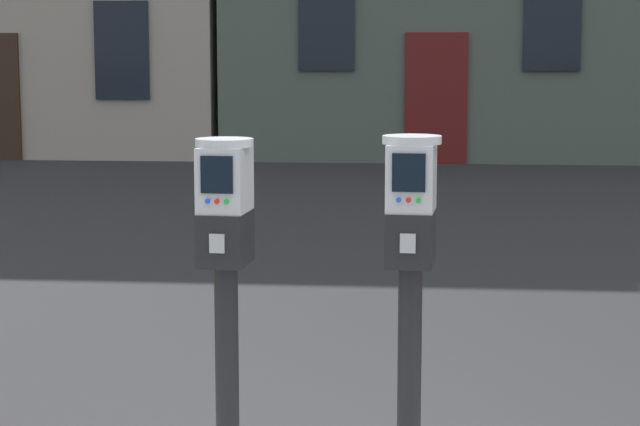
% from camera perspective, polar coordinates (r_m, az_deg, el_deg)
% --- Properties ---
extents(parking_meter_near_kerb, '(0.23, 0.26, 1.33)m').
position_cam_1_polar(parking_meter_near_kerb, '(4.30, -4.72, -1.78)').
color(parking_meter_near_kerb, black).
rests_on(parking_meter_near_kerb, sidewalk_slab).
extents(parking_meter_twin_adjacent, '(0.23, 0.26, 1.35)m').
position_cam_1_polar(parking_meter_twin_adjacent, '(4.23, 4.53, -1.79)').
color(parking_meter_twin_adjacent, black).
rests_on(parking_meter_twin_adjacent, sidewalk_slab).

